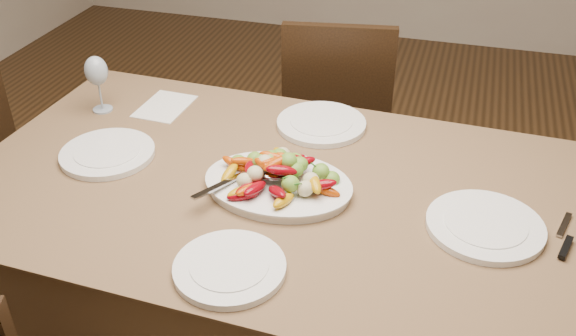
% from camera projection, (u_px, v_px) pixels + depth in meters
% --- Properties ---
extents(floor, '(6.00, 6.00, 0.00)m').
position_uv_depth(floor, '(268.00, 329.00, 2.34)').
color(floor, '#3C2612').
rests_on(floor, ground).
extents(dining_table, '(1.88, 1.11, 0.76)m').
position_uv_depth(dining_table, '(288.00, 287.00, 1.98)').
color(dining_table, brown).
rests_on(dining_table, ground).
extents(chair_far, '(0.48, 0.48, 0.95)m').
position_uv_depth(chair_far, '(337.00, 117.00, 2.71)').
color(chair_far, black).
rests_on(chair_far, ground).
extents(serving_platter, '(0.41, 0.31, 0.02)m').
position_uv_depth(serving_platter, '(278.00, 187.00, 1.76)').
color(serving_platter, white).
rests_on(serving_platter, dining_table).
extents(roasted_vegetables, '(0.34, 0.23, 0.09)m').
position_uv_depth(roasted_vegetables, '(278.00, 169.00, 1.73)').
color(roasted_vegetables, '#6E020A').
rests_on(roasted_vegetables, serving_platter).
extents(serving_spoon, '(0.28, 0.17, 0.03)m').
position_uv_depth(serving_spoon, '(251.00, 178.00, 1.72)').
color(serving_spoon, '#9EA0A8').
rests_on(serving_spoon, serving_platter).
extents(plate_left, '(0.28, 0.28, 0.02)m').
position_uv_depth(plate_left, '(108.00, 154.00, 1.91)').
color(plate_left, white).
rests_on(plate_left, dining_table).
extents(plate_right, '(0.30, 0.30, 0.02)m').
position_uv_depth(plate_right, '(485.00, 226.00, 1.61)').
color(plate_right, white).
rests_on(plate_right, dining_table).
extents(plate_far, '(0.29, 0.29, 0.02)m').
position_uv_depth(plate_far, '(321.00, 124.00, 2.06)').
color(plate_far, white).
rests_on(plate_far, dining_table).
extents(plate_near, '(0.26, 0.26, 0.02)m').
position_uv_depth(plate_near, '(230.00, 268.00, 1.48)').
color(plate_near, white).
rests_on(plate_near, dining_table).
extents(wine_glass, '(0.08, 0.08, 0.20)m').
position_uv_depth(wine_glass, '(98.00, 82.00, 2.10)').
color(wine_glass, '#8C99A5').
rests_on(wine_glass, dining_table).
extents(menu_card, '(0.16, 0.22, 0.00)m').
position_uv_depth(menu_card, '(165.00, 106.00, 2.18)').
color(menu_card, silver).
rests_on(menu_card, dining_table).
extents(table_knife, '(0.07, 0.20, 0.01)m').
position_uv_depth(table_knife, '(565.00, 238.00, 1.58)').
color(table_knife, '#9EA0A8').
rests_on(table_knife, dining_table).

